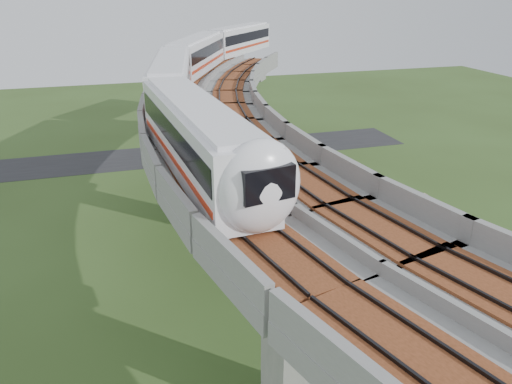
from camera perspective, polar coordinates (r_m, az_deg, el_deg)
The scene contains 15 objects.
ground at distance 34.36m, azimuth -3.75°, elevation -11.30°, with size 160.00×160.00×0.00m, color #334B1E.
dirt_lot at distance 37.88m, azimuth 18.37°, elevation -8.99°, with size 18.00×26.00×0.04m, color gray.
asphalt_road at distance 61.25m, azimuth -10.10°, elevation 4.14°, with size 60.00×8.00×0.03m, color #232326.
viaduct at distance 31.23m, azimuth 2.73°, elevation 3.73°, with size 19.58×73.98×11.40m.
metro_train at distance 46.20m, azimuth -5.53°, elevation 14.06°, with size 21.25×58.73×3.64m.
fence at distance 36.93m, azimuth 11.27°, elevation -7.74°, with size 3.87×38.73×1.50m.
tree_0 at distance 54.95m, azimuth 2.60°, elevation 5.14°, with size 3.00×3.00×3.88m.
tree_1 at distance 51.07m, azimuth 2.14°, elevation 2.75°, with size 1.99×1.99×2.60m.
tree_2 at distance 43.75m, azimuth 2.19°, elevation 0.13°, with size 2.50×2.50×3.46m.
tree_3 at distance 36.11m, azimuth 5.38°, elevation -6.47°, with size 2.30×2.30×2.63m.
tree_4 at distance 31.81m, azimuth 9.88°, elevation -11.41°, with size 1.88×1.88×2.34m.
tree_5 at distance 27.93m, azimuth 19.17°, elevation -15.73°, with size 2.84×2.84×3.63m.
car_white at distance 29.67m, azimuth 19.05°, elevation -17.51°, with size 1.42×3.52×1.20m, color silver.
car_red at distance 38.83m, azimuth 23.24°, elevation -7.78°, with size 1.38×3.97×1.31m, color #AE2410.
car_dark at distance 44.78m, azimuth 14.46°, elevation -2.63°, with size 1.47×3.61×1.05m, color black.
Camera 1 is at (-5.94, -27.85, 19.23)m, focal length 35.00 mm.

